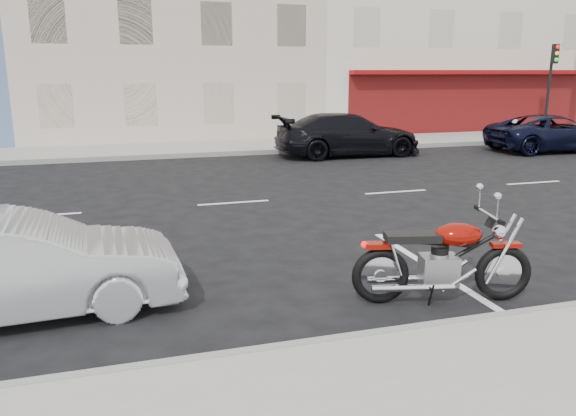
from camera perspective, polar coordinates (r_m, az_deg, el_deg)
The scene contains 12 objects.
ground at distance 13.08m, azimuth 3.07°, elevation 1.10°, with size 120.00×120.00×0.00m, color black.
sidewalk_far at distance 20.90m, azimuth -18.43°, elevation 5.41°, with size 80.00×3.40×0.15m, color gray.
curb_near at distance 5.77m, azimuth -22.11°, elevation -16.23°, with size 80.00×0.12×0.16m, color gray.
curb_far at distance 19.22m, azimuth -18.55°, elevation 4.74°, with size 80.00×0.12×0.16m, color gray.
bldg_cream at distance 28.54m, azimuth -12.61°, elevation 19.28°, with size 12.00×12.00×11.50m, color #B9AC9B.
bldg_corner at distance 32.36m, azimuth 12.44°, elevation 19.49°, with size 14.00×12.00×12.50m, color beige.
traffic_light at distance 27.04m, azimuth 25.16°, elevation 11.87°, with size 0.26×0.30×3.80m.
fire_hydrant at distance 26.31m, azimuth 22.00°, elevation 7.71°, with size 0.20×0.20×0.72m.
motorcycle at distance 7.64m, azimuth 21.30°, elevation -5.04°, with size 2.27×0.90×1.16m.
sedan_silver at distance 7.36m, azimuth -25.84°, elevation -5.40°, with size 1.32×3.79×1.25m, color #B7BAC0.
suv_far at distance 22.69m, azimuth 25.28°, elevation 6.89°, with size 2.17×4.72×1.31m, color black.
car_far at distance 19.52m, azimuth 6.13°, elevation 7.43°, with size 2.05×5.04×1.46m, color black.
Camera 1 is at (-4.32, -12.00, 2.87)m, focal length 35.00 mm.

